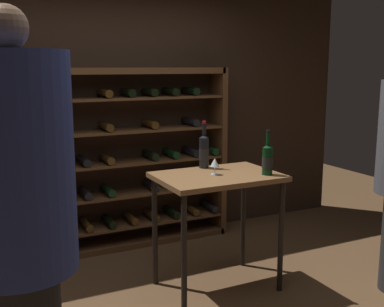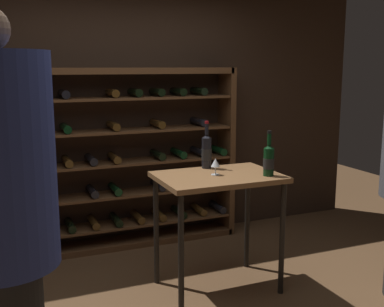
% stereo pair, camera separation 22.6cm
% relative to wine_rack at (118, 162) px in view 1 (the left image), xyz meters
% --- Properties ---
extents(back_wall, '(5.58, 0.10, 2.67)m').
position_rel_wine_rack_xyz_m(back_wall, '(-0.02, 0.21, 0.46)').
color(back_wall, '#332319').
rests_on(back_wall, ground).
extents(wine_rack, '(2.30, 0.32, 1.79)m').
position_rel_wine_rack_xyz_m(wine_rack, '(0.00, 0.00, 0.00)').
color(wine_rack, brown).
rests_on(wine_rack, ground).
extents(tasting_table, '(0.96, 0.66, 0.96)m').
position_rel_wine_rack_xyz_m(tasting_table, '(0.43, -1.24, -0.04)').
color(tasting_table, brown).
rests_on(tasting_table, ground).
extents(person_guest_khaki, '(0.51, 0.51, 2.06)m').
position_rel_wine_rack_xyz_m(person_guest_khaki, '(-1.19, -2.30, 0.26)').
color(person_guest_khaki, black).
rests_on(person_guest_khaki, ground).
extents(wine_bottle_black_capsule, '(0.08, 0.08, 0.40)m').
position_rel_wine_rack_xyz_m(wine_bottle_black_capsule, '(0.45, -0.97, 0.22)').
color(wine_bottle_black_capsule, black).
rests_on(wine_bottle_black_capsule, tasting_table).
extents(wine_bottle_gold_foil, '(0.09, 0.09, 0.35)m').
position_rel_wine_rack_xyz_m(wine_bottle_gold_foil, '(0.78, -1.42, 0.21)').
color(wine_bottle_gold_foil, black).
rests_on(wine_bottle_gold_foil, tasting_table).
extents(wine_glass_stemmed_center, '(0.07, 0.07, 0.13)m').
position_rel_wine_rack_xyz_m(wine_glass_stemmed_center, '(0.40, -1.24, 0.17)').
color(wine_glass_stemmed_center, silver).
rests_on(wine_glass_stemmed_center, tasting_table).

